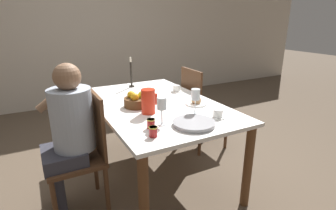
{
  "coord_description": "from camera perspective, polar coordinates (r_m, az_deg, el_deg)",
  "views": [
    {
      "loc": [
        -0.96,
        -2.05,
        1.48
      ],
      "look_at": [
        0.0,
        -0.24,
        0.79
      ],
      "focal_mm": 28.0,
      "sensor_mm": 36.0,
      "label": 1
    }
  ],
  "objects": [
    {
      "name": "wine_glass_juice",
      "position": [
        1.85,
        -1.36,
        0.0
      ],
      "size": [
        0.07,
        0.07,
        0.2
      ],
      "color": "white",
      "rests_on": "dining_table"
    },
    {
      "name": "wine_glass_water",
      "position": [
        2.07,
        6.02,
        2.05
      ],
      "size": [
        0.07,
        0.07,
        0.21
      ],
      "color": "white",
      "rests_on": "dining_table"
    },
    {
      "name": "ground_plane",
      "position": [
        2.7,
        -2.51,
        -14.58
      ],
      "size": [
        20.0,
        20.0,
        0.0
      ],
      "primitive_type": "plane",
      "color": "brown"
    },
    {
      "name": "wall_back",
      "position": [
        4.82,
        -17.18,
        15.7
      ],
      "size": [
        10.0,
        0.06,
        2.6
      ],
      "color": "beige",
      "rests_on": "ground_plane"
    },
    {
      "name": "dining_table",
      "position": [
        2.41,
        -2.72,
        -1.67
      ],
      "size": [
        1.01,
        1.62,
        0.74
      ],
      "color": "white",
      "rests_on": "ground_plane"
    },
    {
      "name": "red_pitcher",
      "position": [
        2.09,
        -4.33,
        0.83
      ],
      "size": [
        0.14,
        0.11,
        0.2
      ],
      "color": "red",
      "rests_on": "dining_table"
    },
    {
      "name": "chair_person_side",
      "position": [
        2.15,
        -17.83,
        -9.49
      ],
      "size": [
        0.42,
        0.42,
        0.95
      ],
      "rotation": [
        0.0,
        0.0,
        1.57
      ],
      "color": "#51331E",
      "rests_on": "ground_plane"
    },
    {
      "name": "teacup_across",
      "position": [
        2.73,
        1.83,
        3.53
      ],
      "size": [
        0.12,
        0.12,
        0.07
      ],
      "color": "white",
      "rests_on": "dining_table"
    },
    {
      "name": "fruit_bowl",
      "position": [
        2.28,
        -6.84,
        0.93
      ],
      "size": [
        0.22,
        0.22,
        0.13
      ],
      "color": "brown",
      "rests_on": "dining_table"
    },
    {
      "name": "candlestick_tall",
      "position": [
        2.92,
        -8.01,
        6.36
      ],
      "size": [
        0.06,
        0.06,
        0.33
      ],
      "color": "black",
      "rests_on": "dining_table"
    },
    {
      "name": "bread_plate",
      "position": [
        2.34,
        6.15,
        0.74
      ],
      "size": [
        0.19,
        0.19,
        0.09
      ],
      "color": "white",
      "rests_on": "dining_table"
    },
    {
      "name": "jam_jar_amber",
      "position": [
        1.83,
        -3.74,
        -3.97
      ],
      "size": [
        0.06,
        0.06,
        0.07
      ],
      "color": "#A81E1E",
      "rests_on": "dining_table"
    },
    {
      "name": "teacup_near_person",
      "position": [
        2.05,
        10.77,
        -1.99
      ],
      "size": [
        0.12,
        0.12,
        0.07
      ],
      "color": "white",
      "rests_on": "dining_table"
    },
    {
      "name": "chair_opposite",
      "position": [
        3.02,
        6.84,
        -0.43
      ],
      "size": [
        0.42,
        0.42,
        0.95
      ],
      "rotation": [
        0.0,
        0.0,
        -1.57
      ],
      "color": "#51331E",
      "rests_on": "ground_plane"
    },
    {
      "name": "person_seated",
      "position": [
        2.05,
        -20.85,
        -4.95
      ],
      "size": [
        0.39,
        0.41,
        1.19
      ],
      "rotation": [
        0.0,
        0.0,
        1.57
      ],
      "color": "#33333D",
      "rests_on": "ground_plane"
    },
    {
      "name": "serving_tray",
      "position": [
        1.89,
        5.65,
        -3.98
      ],
      "size": [
        0.31,
        0.31,
        0.03
      ],
      "color": "#9E9EA3",
      "rests_on": "dining_table"
    },
    {
      "name": "jam_jar_red",
      "position": [
        1.7,
        -3.25,
        -5.71
      ],
      "size": [
        0.06,
        0.06,
        0.07
      ],
      "color": "#A81E1E",
      "rests_on": "dining_table"
    }
  ]
}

